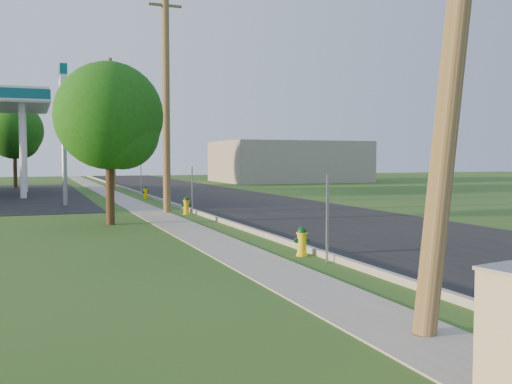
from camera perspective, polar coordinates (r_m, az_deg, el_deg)
ground_plane at (r=9.58m, az=18.03°, el=-11.10°), size 140.00×140.00×0.00m
road at (r=20.20m, az=9.89°, el=-3.34°), size 8.00×120.00×0.02m
curb at (r=18.45m, az=-0.81°, el=-3.73°), size 0.15×120.00×0.15m
sidewalk at (r=17.93m, az=-6.07°, el=-4.15°), size 1.50×120.00×0.03m
utility_pole_mid at (r=24.86m, az=-8.98°, el=9.35°), size 1.40×0.32×9.80m
utility_pole_far at (r=42.55m, az=-14.21°, el=6.60°), size 1.40×0.32×9.50m
sign_post_near at (r=12.99m, az=7.15°, el=-2.68°), size 0.05×0.04×2.00m
sign_post_mid at (r=24.00m, az=-6.40°, el=0.13°), size 0.05×0.04×2.00m
sign_post_far at (r=35.91m, az=-11.42°, el=1.17°), size 0.05×0.04×2.00m
price_pylon at (r=29.84m, az=-18.74°, el=9.14°), size 0.34×2.04×6.85m
distant_building at (r=57.37m, az=3.32°, el=3.06°), size 14.00×10.00×4.00m
tree_verge at (r=20.84m, az=-14.19°, el=6.99°), size 3.80×3.80×5.76m
tree_lot at (r=48.55m, az=-22.91°, el=5.47°), size 4.43×4.43×6.71m
hydrant_near at (r=13.88m, az=4.61°, el=-4.91°), size 0.39×0.35×0.75m
hydrant_mid at (r=24.04m, az=-6.97°, el=-1.35°), size 0.40×0.36×0.78m
hydrant_far at (r=33.90m, az=-11.00°, el=-0.03°), size 0.38×0.34×0.74m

